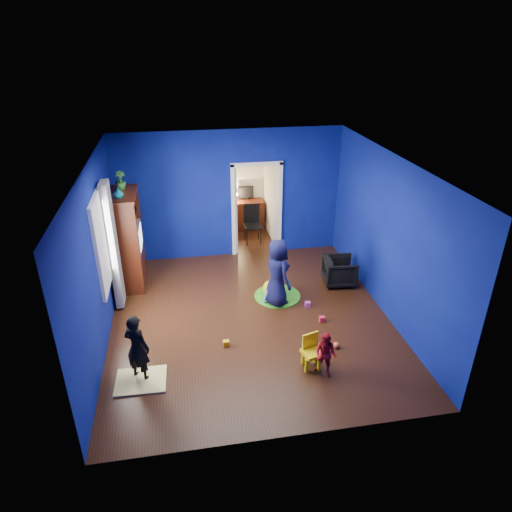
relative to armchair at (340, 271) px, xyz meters
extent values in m
cube|color=black|center=(-2.03, -0.97, -0.29)|extent=(5.00, 5.50, 0.01)
cube|color=white|center=(-2.03, -0.97, 2.61)|extent=(5.00, 5.50, 0.01)
cube|color=navy|center=(-2.03, 1.78, 1.16)|extent=(5.00, 0.02, 2.90)
cube|color=navy|center=(-2.03, -3.72, 1.16)|extent=(5.00, 0.02, 2.90)
cube|color=navy|center=(-4.53, -0.97, 1.16)|extent=(0.02, 5.50, 2.90)
cube|color=navy|center=(0.47, -0.97, 1.16)|extent=(0.02, 5.50, 2.90)
imported|color=black|center=(0.00, 0.00, 0.00)|extent=(0.69, 0.67, 0.57)
imported|color=black|center=(-3.93, -2.23, 0.27)|extent=(0.48, 0.44, 1.11)
imported|color=#0F1037|center=(-1.44, -0.53, 0.38)|extent=(0.63, 0.76, 1.34)
imported|color=red|center=(-1.15, -2.64, 0.08)|extent=(0.46, 0.45, 0.74)
imported|color=#0B565C|center=(-4.25, 0.49, 1.77)|extent=(0.24, 0.24, 0.20)
imported|color=#35832F|center=(-4.25, 1.01, 1.86)|extent=(0.27, 0.27, 0.37)
cube|color=#3B1209|center=(-4.25, 0.79, 0.69)|extent=(0.58, 1.14, 1.96)
cube|color=silver|center=(-4.21, 0.79, 0.73)|extent=(0.46, 0.70, 0.54)
cube|color=#F2E07A|center=(-3.93, -2.33, -0.27)|extent=(0.77, 0.62, 0.03)
sphere|color=yellow|center=(-1.49, -0.28, -0.11)|extent=(0.35, 0.35, 0.35)
cube|color=yellow|center=(-1.30, -2.44, -0.04)|extent=(0.35, 0.35, 0.50)
cylinder|color=green|center=(-1.37, -0.29, -0.27)|extent=(0.91, 0.91, 0.02)
torus|color=#3F8CD8|center=(-1.37, -0.29, -0.27)|extent=(0.68, 0.53, 0.82)
cube|color=white|center=(-4.51, -0.62, 1.26)|extent=(0.03, 0.95, 1.55)
cube|color=slate|center=(-4.40, -0.07, 0.96)|extent=(0.14, 0.42, 2.40)
cube|color=white|center=(-1.43, 1.78, 0.76)|extent=(1.16, 0.10, 2.10)
cube|color=#3D140A|center=(-1.43, 3.29, 0.09)|extent=(0.88, 0.44, 0.75)
cube|color=black|center=(-1.43, 3.41, 0.66)|extent=(0.40, 0.05, 0.32)
sphere|color=#FFD88C|center=(-1.71, 3.35, 0.64)|extent=(0.14, 0.14, 0.14)
cube|color=black|center=(-1.43, 2.33, 0.17)|extent=(0.40, 0.40, 0.92)
cube|color=white|center=(-1.43, 3.40, 1.73)|extent=(0.88, 0.24, 0.04)
cube|color=red|center=(-0.76, -1.28, -0.24)|extent=(0.10, 0.08, 0.10)
sphere|color=#297BE9|center=(0.21, 0.15, -0.23)|extent=(0.11, 0.11, 0.11)
cube|color=#EEB00C|center=(-2.56, -1.69, -0.24)|extent=(0.10, 0.08, 0.10)
sphere|color=#36BD5A|center=(-1.41, -0.23, -0.23)|extent=(0.11, 0.11, 0.11)
cube|color=#C549AB|center=(-0.89, -0.76, -0.24)|extent=(0.10, 0.08, 0.10)
sphere|color=#EC5A27|center=(-0.76, -2.06, -0.23)|extent=(0.11, 0.11, 0.11)
camera|label=1|loc=(-3.14, -7.86, 4.49)|focal=32.00mm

